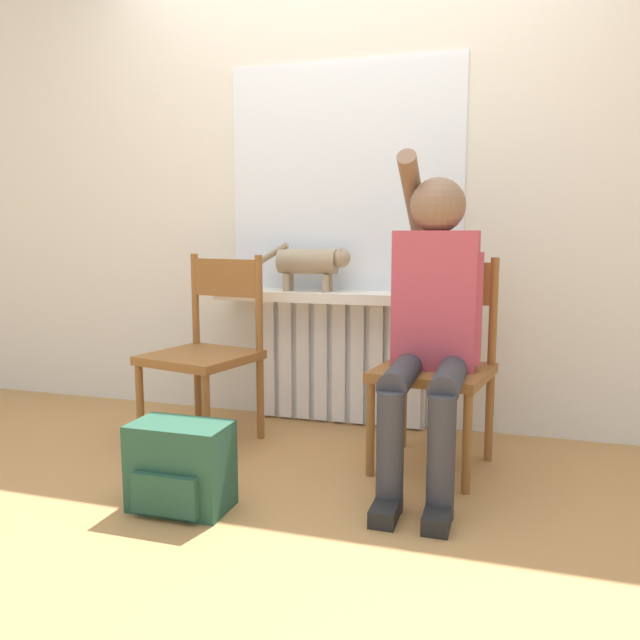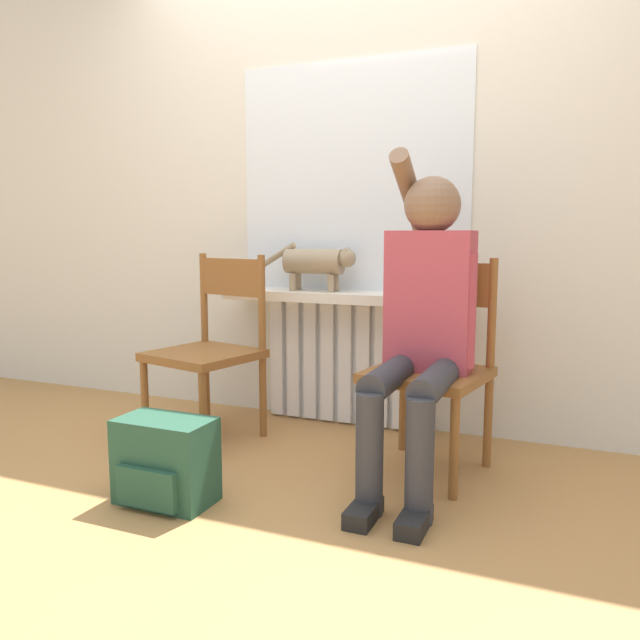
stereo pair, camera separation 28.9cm
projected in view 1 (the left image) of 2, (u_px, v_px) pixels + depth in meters
The scene contains 10 objects.
ground_plane at pixel (256, 513), 2.24m from camera, with size 12.00×12.00×0.00m, color #B27F47.
wall_with_window at pixel (346, 165), 3.22m from camera, with size 7.00×0.06×2.70m.
radiator at pixel (341, 362), 3.28m from camera, with size 0.89×0.08×0.65m.
windowsill at pixel (337, 297), 3.17m from camera, with size 1.27×0.24×0.05m.
window_glass at pixel (344, 178), 3.19m from camera, with size 1.22×0.01×1.16m.
chair_left at pixel (207, 348), 2.97m from camera, with size 0.54×0.54×0.90m.
chair_right at pixel (436, 362), 2.65m from camera, with size 0.52×0.52×0.90m.
person at pixel (432, 312), 2.51m from camera, with size 0.36×1.04×1.33m.
cat at pixel (311, 262), 3.17m from camera, with size 0.53×0.13×0.25m.
backpack at pixel (180, 467), 2.26m from camera, with size 0.36×0.24×0.32m.
Camera 1 is at (0.85, -1.96, 0.99)m, focal length 35.00 mm.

